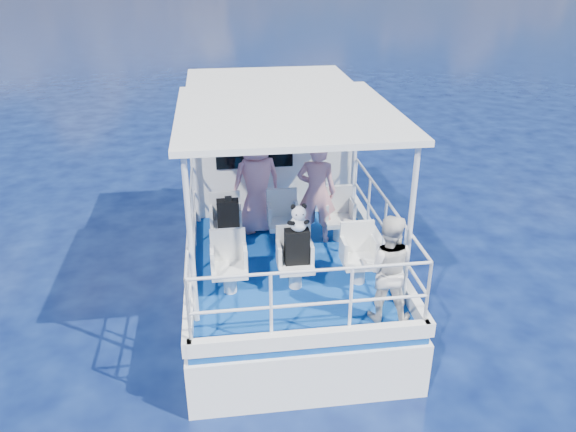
# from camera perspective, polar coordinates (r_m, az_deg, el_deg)

# --- Properties ---
(ground) EXTENTS (2000.00, 2000.00, 0.00)m
(ground) POSITION_cam_1_polar(r_m,az_deg,el_deg) (9.30, -0.29, -8.22)
(ground) COLOR #071035
(ground) RESTS_ON ground
(hull) EXTENTS (3.00, 7.00, 1.60)m
(hull) POSITION_cam_1_polar(r_m,az_deg,el_deg) (10.14, -1.02, -5.11)
(hull) COLOR white
(hull) RESTS_ON ground
(deck) EXTENTS (2.90, 6.90, 0.10)m
(deck) POSITION_cam_1_polar(r_m,az_deg,el_deg) (9.73, -1.06, -0.80)
(deck) COLOR navy
(deck) RESTS_ON hull
(cabin) EXTENTS (2.85, 2.00, 2.20)m
(cabin) POSITION_cam_1_polar(r_m,az_deg,el_deg) (10.51, -1.95, 7.97)
(cabin) COLOR white
(cabin) RESTS_ON deck
(canopy) EXTENTS (3.00, 3.20, 0.08)m
(canopy) POSITION_cam_1_polar(r_m,az_deg,el_deg) (7.80, -0.14, 10.49)
(canopy) COLOR white
(canopy) RESTS_ON cabin
(canopy_posts) EXTENTS (2.77, 2.97, 2.20)m
(canopy_posts) POSITION_cam_1_polar(r_m,az_deg,el_deg) (8.12, -0.09, 2.61)
(canopy_posts) COLOR white
(canopy_posts) RESTS_ON deck
(railings) EXTENTS (2.84, 3.59, 1.00)m
(railings) POSITION_cam_1_polar(r_m,az_deg,el_deg) (8.09, 0.22, -2.20)
(railings) COLOR white
(railings) RESTS_ON deck
(seat_port_fwd) EXTENTS (0.48, 0.46, 0.38)m
(seat_port_fwd) POSITION_cam_1_polar(r_m,az_deg,el_deg) (8.86, -6.26, -2.02)
(seat_port_fwd) COLOR silver
(seat_port_fwd) RESTS_ON deck
(seat_center_fwd) EXTENTS (0.48, 0.46, 0.38)m
(seat_center_fwd) POSITION_cam_1_polar(r_m,az_deg,el_deg) (8.91, -0.47, -1.67)
(seat_center_fwd) COLOR silver
(seat_center_fwd) RESTS_ON deck
(seat_stbd_fwd) EXTENTS (0.48, 0.46, 0.38)m
(seat_stbd_fwd) POSITION_cam_1_polar(r_m,az_deg,el_deg) (9.06, 5.19, -1.32)
(seat_stbd_fwd) COLOR silver
(seat_stbd_fwd) RESTS_ON deck
(seat_port_aft) EXTENTS (0.48, 0.46, 0.38)m
(seat_port_aft) POSITION_cam_1_polar(r_m,az_deg,el_deg) (7.73, -5.91, -6.43)
(seat_port_aft) COLOR silver
(seat_port_aft) RESTS_ON deck
(seat_center_aft) EXTENTS (0.48, 0.46, 0.38)m
(seat_center_aft) POSITION_cam_1_polar(r_m,az_deg,el_deg) (7.79, 0.75, -5.99)
(seat_center_aft) COLOR silver
(seat_center_aft) RESTS_ON deck
(seat_stbd_aft) EXTENTS (0.48, 0.46, 0.38)m
(seat_stbd_aft) POSITION_cam_1_polar(r_m,az_deg,el_deg) (7.95, 7.20, -5.50)
(seat_stbd_aft) COLOR silver
(seat_stbd_aft) RESTS_ON deck
(passenger_port_fwd) EXTENTS (0.75, 0.63, 1.72)m
(passenger_port_fwd) POSITION_cam_1_polar(r_m,az_deg,el_deg) (9.09, -3.22, 3.48)
(passenger_port_fwd) COLOR pink
(passenger_port_fwd) RESTS_ON deck
(passenger_stbd_fwd) EXTENTS (0.69, 0.54, 1.67)m
(passenger_stbd_fwd) POSITION_cam_1_polar(r_m,az_deg,el_deg) (8.76, 2.91, 2.45)
(passenger_stbd_fwd) COLOR #D0868D
(passenger_stbd_fwd) RESTS_ON deck
(passenger_stbd_aft) EXTENTS (0.82, 0.72, 1.43)m
(passenger_stbd_aft) POSITION_cam_1_polar(r_m,az_deg,el_deg) (7.01, 10.00, -5.30)
(passenger_stbd_aft) COLOR silver
(passenger_stbd_aft) RESTS_ON deck
(backpack_port) EXTENTS (0.34, 0.19, 0.44)m
(backpack_port) POSITION_cam_1_polar(r_m,az_deg,el_deg) (8.63, -6.11, 0.25)
(backpack_port) COLOR black
(backpack_port) RESTS_ON seat_port_fwd
(backpack_center) EXTENTS (0.33, 0.19, 0.49)m
(backpack_center) POSITION_cam_1_polar(r_m,az_deg,el_deg) (7.58, 0.91, -3.12)
(backpack_center) COLOR black
(backpack_center) RESTS_ON seat_center_aft
(compact_camera) EXTENTS (0.11, 0.06, 0.06)m
(compact_camera) POSITION_cam_1_polar(r_m,az_deg,el_deg) (8.52, -6.09, 1.77)
(compact_camera) COLOR black
(compact_camera) RESTS_ON backpack_port
(panda) EXTENTS (0.25, 0.21, 0.38)m
(panda) POSITION_cam_1_polar(r_m,az_deg,el_deg) (7.37, 1.08, -0.17)
(panda) COLOR white
(panda) RESTS_ON backpack_center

